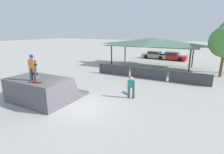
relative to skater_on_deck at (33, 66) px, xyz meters
The scene contains 10 objects.
ground_plane 3.94m from the skater_on_deck, 21.87° to the left, with size 160.00×160.00×0.00m, color #A3A09B.
quarter_pipe_ramp 1.92m from the skater_on_deck, 106.10° to the left, with size 4.04×3.93×1.56m.
skater_on_deck is the anchor object (origin of this frame).
skateboard_on_deck 1.02m from the skater_on_deck, 26.22° to the right, with size 0.88×0.39×0.09m.
bystander_walking 6.39m from the skater_on_deck, 38.20° to the left, with size 0.62×0.27×1.54m.
skateboard_on_ground 6.59m from the skater_on_deck, 46.43° to the left, with size 0.77×0.59×0.09m.
barrier_fence 10.45m from the skater_on_deck, 64.77° to the left, with size 11.01×0.12×1.05m.
pavilion_shelter 15.49m from the skater_on_deck, 78.71° to the left, with size 10.98×5.07×3.70m.
parked_car_tan 22.69m from the skater_on_deck, 86.04° to the left, with size 4.35×2.23×1.27m.
parked_car_red 22.82m from the skater_on_deck, 78.74° to the left, with size 4.50×2.10×1.27m.
Camera 1 is at (6.21, -7.96, 4.49)m, focal length 28.00 mm.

